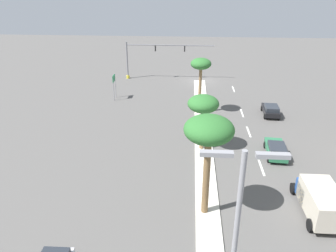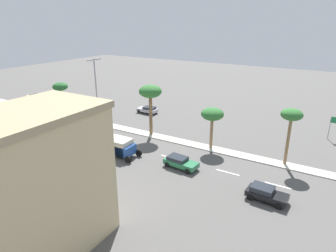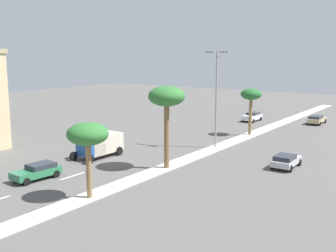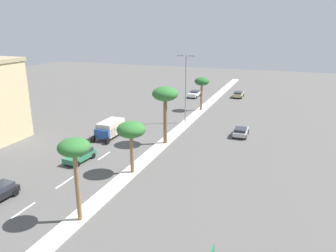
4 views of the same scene
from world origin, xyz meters
name	(u,v)px [view 4 (image 4 of 4)]	position (x,y,z in m)	size (l,w,h in m)	color
ground_plane	(168,139)	(0.00, 35.55, 0.00)	(160.00, 160.00, 0.00)	#565451
median_curb	(190,120)	(0.00, 45.71, 0.06)	(1.80, 91.42, 0.12)	beige
lane_stripe_mid	(23,210)	(-5.19, 13.81, 0.01)	(0.20, 2.80, 0.01)	silver
lane_stripe_center	(65,182)	(-5.19, 19.47, 0.01)	(0.20, 2.80, 0.01)	silver
lane_stripe_far	(104,156)	(-5.19, 27.13, 0.01)	(0.20, 2.80, 0.01)	silver
palm_tree_trailing	(74,151)	(0.33, 14.20, 6.12)	(2.51, 2.51, 6.97)	olive
palm_tree_far	(131,131)	(0.26, 23.92, 4.79)	(3.03, 3.03, 5.62)	olive
palm_tree_left	(165,96)	(0.24, 33.80, 6.57)	(3.38, 3.38, 7.62)	brown
palm_tree_rear	(202,83)	(-0.02, 53.09, 5.21)	(2.68, 2.68, 6.05)	olive
street_lamp_center	(186,84)	(-0.25, 44.11, 6.37)	(2.90, 0.24, 10.79)	gray
sedan_green_trailing	(80,155)	(-6.93, 24.81, 0.72)	(2.13, 4.23, 1.33)	#287047
sedan_tan_mid	(238,94)	(4.59, 67.32, 0.71)	(1.98, 4.44, 1.29)	tan
sedan_white_center	(194,94)	(-4.51, 64.10, 0.75)	(1.96, 4.10, 1.37)	silver
sedan_silver_front	(241,131)	(9.21, 40.57, 0.70)	(1.97, 3.89, 1.27)	#B2B2B7
box_truck	(109,129)	(-8.04, 33.41, 1.28)	(2.50, 5.52, 2.33)	#234C99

